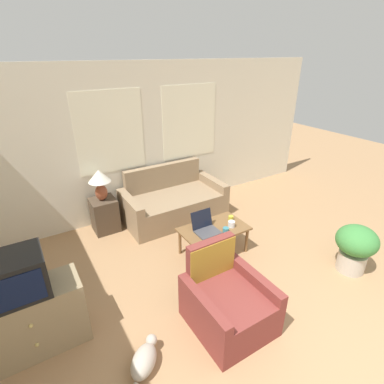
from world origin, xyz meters
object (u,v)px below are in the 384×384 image
at_px(television, 18,276).
at_px(laptop, 205,227).
at_px(table_lamp, 100,181).
at_px(potted_plant, 356,246).
at_px(couch, 172,202).
at_px(coffee_table, 214,231).
at_px(cup_navy, 231,218).
at_px(armchair, 226,302).
at_px(cup_yellow, 226,230).
at_px(cup_white, 231,224).
at_px(cat_black, 144,361).

relative_size(television, laptop, 1.43).
distance_m(table_lamp, potted_plant, 3.78).
bearing_deg(laptop, couch, 83.30).
bearing_deg(coffee_table, cup_navy, 8.29).
bearing_deg(laptop, armchair, -112.84).
height_order(table_lamp, cup_yellow, table_lamp).
bearing_deg(television, laptop, 8.95).
bearing_deg(cup_white, cat_black, -150.41).
bearing_deg(armchair, cup_white, 49.55).
xyz_separation_m(laptop, cup_white, (0.38, -0.10, -0.02)).
height_order(laptop, cat_black, laptop).
distance_m(cup_navy, cup_white, 0.18).
bearing_deg(couch, television, -145.99).
bearing_deg(television, armchair, -22.13).
xyz_separation_m(table_lamp, laptop, (1.02, -1.45, -0.41)).
bearing_deg(couch, laptop, -96.70).
relative_size(couch, cup_navy, 23.16).
bearing_deg(potted_plant, armchair, 173.94).
relative_size(potted_plant, cat_black, 1.35).
bearing_deg(cup_yellow, laptop, 142.10).
height_order(laptop, potted_plant, laptop).
xyz_separation_m(couch, cat_black, (-1.60, -2.42, -0.16)).
bearing_deg(coffee_table, couch, 89.82).
xyz_separation_m(table_lamp, potted_plant, (2.54, -2.75, -0.50)).
bearing_deg(cup_white, table_lamp, 132.14).
xyz_separation_m(table_lamp, coffee_table, (1.17, -1.45, -0.52)).
xyz_separation_m(cup_white, potted_plant, (1.14, -1.20, -0.07)).
distance_m(couch, potted_plant, 2.92).
bearing_deg(cup_navy, cat_black, -148.48).
distance_m(cup_navy, potted_plant, 1.70).
bearing_deg(television, couch, 34.01).
distance_m(coffee_table, laptop, 0.18).
relative_size(armchair, laptop, 2.67).
relative_size(table_lamp, cup_white, 5.20).
bearing_deg(armchair, coffee_table, 60.88).
bearing_deg(table_lamp, cup_yellow, -52.50).
relative_size(cup_navy, cup_yellow, 0.89).
bearing_deg(cat_black, cup_navy, -13.13).
bearing_deg(cat_black, coffee_table, -9.12).
relative_size(couch, table_lamp, 3.43).
bearing_deg(armchair, couch, 75.55).
xyz_separation_m(armchair, cat_black, (-0.99, -0.05, -0.16)).
bearing_deg(potted_plant, cat_black, 176.94).
bearing_deg(cup_white, television, -174.52).
height_order(coffee_table, cup_white, cup_white).
bearing_deg(coffee_table, table_lamp, 128.75).
bearing_deg(cup_navy, armchair, -129.86).
bearing_deg(couch, potted_plant, -62.03).
distance_m(laptop, cup_white, 0.40).
relative_size(laptop, potted_plant, 0.49).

